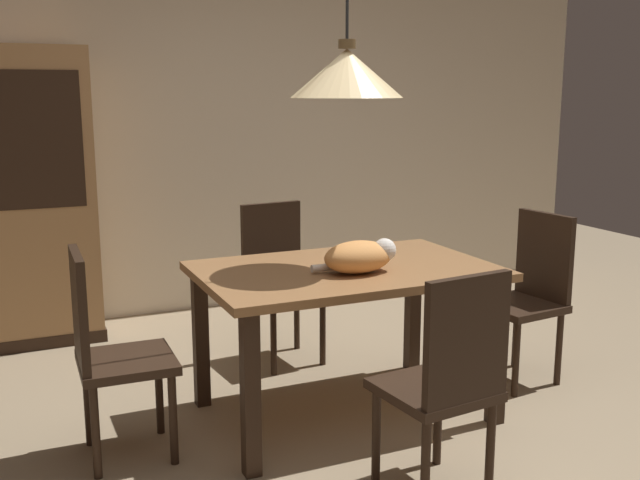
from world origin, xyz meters
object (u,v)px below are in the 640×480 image
(cat_sleeping, at_px, (360,256))
(dining_table, at_px, (345,287))
(chair_left_side, at_px, (107,346))
(chair_right_side, at_px, (529,290))
(chair_far_back, at_px, (279,275))
(pendant_lamp, at_px, (347,73))
(hutch_bookcase, at_px, (1,205))
(chair_near_front, at_px, (447,377))

(cat_sleeping, bearing_deg, dining_table, 97.93)
(chair_left_side, bearing_deg, chair_right_side, 0.18)
(dining_table, height_order, chair_far_back, chair_far_back)
(pendant_lamp, distance_m, hutch_bookcase, 2.46)
(cat_sleeping, distance_m, pendant_lamp, 0.85)
(pendant_lamp, bearing_deg, chair_right_side, 0.46)
(dining_table, distance_m, chair_far_back, 0.89)
(chair_near_front, bearing_deg, cat_sleeping, 89.35)
(cat_sleeping, relative_size, hutch_bookcase, 0.21)
(chair_right_side, bearing_deg, dining_table, -179.54)
(chair_near_front, relative_size, chair_far_back, 1.00)
(chair_far_back, height_order, pendant_lamp, pendant_lamp)
(cat_sleeping, xyz_separation_m, pendant_lamp, (-0.02, 0.12, 0.84))
(dining_table, relative_size, chair_near_front, 1.51)
(chair_right_side, bearing_deg, chair_left_side, -179.82)
(dining_table, relative_size, chair_left_side, 1.51)
(chair_near_front, bearing_deg, chair_left_side, 142.27)
(chair_near_front, distance_m, chair_far_back, 1.76)
(pendant_lamp, xyz_separation_m, hutch_bookcase, (-1.48, 1.81, -0.77))
(dining_table, xyz_separation_m, chair_right_side, (1.13, 0.01, -0.14))
(pendant_lamp, bearing_deg, chair_left_side, 179.90)
(dining_table, relative_size, chair_far_back, 1.51)
(chair_near_front, bearing_deg, dining_table, 90.56)
(hutch_bookcase, bearing_deg, chair_far_back, -32.29)
(cat_sleeping, xyz_separation_m, hutch_bookcase, (-1.50, 1.93, 0.06))
(hutch_bookcase, bearing_deg, dining_table, -50.68)
(dining_table, height_order, hutch_bookcase, hutch_bookcase)
(dining_table, xyz_separation_m, pendant_lamp, (0.00, 0.00, 1.01))
(chair_right_side, height_order, pendant_lamp, pendant_lamp)
(chair_left_side, bearing_deg, cat_sleeping, -6.22)
(dining_table, bearing_deg, chair_far_back, 90.53)
(chair_right_side, distance_m, chair_far_back, 1.43)
(chair_left_side, height_order, cat_sleeping, chair_left_side)
(chair_right_side, distance_m, pendant_lamp, 1.61)
(cat_sleeping, height_order, pendant_lamp, pendant_lamp)
(chair_right_side, xyz_separation_m, hutch_bookcase, (-2.61, 1.80, 0.38))
(pendant_lamp, bearing_deg, chair_far_back, 90.53)
(dining_table, relative_size, pendant_lamp, 1.08)
(chair_left_side, relative_size, hutch_bookcase, 0.50)
(chair_right_side, xyz_separation_m, pendant_lamp, (-1.13, -0.01, 1.15))
(cat_sleeping, bearing_deg, chair_near_front, -90.65)
(chair_far_back, xyz_separation_m, hutch_bookcase, (-1.47, 0.93, 0.38))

